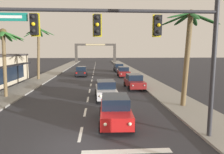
{
  "coord_description": "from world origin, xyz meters",
  "views": [
    {
      "loc": [
        0.98,
        -9.09,
        4.45
      ],
      "look_at": [
        2.12,
        8.0,
        2.2
      ],
      "focal_mm": 32.92,
      "sensor_mm": 36.0,
      "label": 1
    }
  ],
  "objects_px": {
    "sedan_oncoming_far": "(81,71)",
    "palm_left_second": "(4,45)",
    "sedan_parked_far_kerb": "(134,81)",
    "palm_right_second": "(189,39)",
    "traffic_signal_mast": "(135,36)",
    "palm_left_third": "(39,43)",
    "sedan_parked_nearest_kerb": "(119,68)",
    "town_gateway_arch": "(95,50)",
    "sedan_third_in_queue": "(106,90)",
    "sedan_parked_mid_kerb": "(123,72)",
    "sedan_lead_at_stop_bar": "(115,110)"
  },
  "relations": [
    {
      "from": "sedan_parked_far_kerb",
      "to": "palm_right_second",
      "type": "bearing_deg",
      "value": -71.04
    },
    {
      "from": "sedan_parked_mid_kerb",
      "to": "palm_left_second",
      "type": "xyz_separation_m",
      "value": [
        -12.74,
        -14.5,
        4.02
      ]
    },
    {
      "from": "sedan_lead_at_stop_bar",
      "to": "sedan_parked_mid_kerb",
      "type": "bearing_deg",
      "value": 81.72
    },
    {
      "from": "traffic_signal_mast",
      "to": "sedan_parked_nearest_kerb",
      "type": "height_order",
      "value": "traffic_signal_mast"
    },
    {
      "from": "palm_left_third",
      "to": "palm_right_second",
      "type": "xyz_separation_m",
      "value": [
        15.57,
        -15.9,
        -0.26
      ]
    },
    {
      "from": "sedan_oncoming_far",
      "to": "palm_right_second",
      "type": "xyz_separation_m",
      "value": [
        9.77,
        -19.97,
        4.44
      ]
    },
    {
      "from": "traffic_signal_mast",
      "to": "sedan_parked_far_kerb",
      "type": "bearing_deg",
      "value": 79.98
    },
    {
      "from": "sedan_oncoming_far",
      "to": "palm_left_third",
      "type": "xyz_separation_m",
      "value": [
        -5.79,
        -4.07,
        4.7
      ]
    },
    {
      "from": "sedan_oncoming_far",
      "to": "palm_left_second",
      "type": "bearing_deg",
      "value": -109.5
    },
    {
      "from": "sedan_parked_mid_kerb",
      "to": "sedan_third_in_queue",
      "type": "bearing_deg",
      "value": -102.82
    },
    {
      "from": "traffic_signal_mast",
      "to": "town_gateway_arch",
      "type": "xyz_separation_m",
      "value": [
        -2.7,
        64.33,
        -0.73
      ]
    },
    {
      "from": "sedan_third_in_queue",
      "to": "sedan_oncoming_far",
      "type": "relative_size",
      "value": 1.0
    },
    {
      "from": "sedan_parked_mid_kerb",
      "to": "sedan_parked_nearest_kerb",
      "type": "bearing_deg",
      "value": 89.75
    },
    {
      "from": "sedan_parked_nearest_kerb",
      "to": "palm_right_second",
      "type": "distance_m",
      "value": 27.27
    },
    {
      "from": "sedan_lead_at_stop_bar",
      "to": "sedan_third_in_queue",
      "type": "distance_m",
      "value": 6.44
    },
    {
      "from": "sedan_oncoming_far",
      "to": "sedan_parked_far_kerb",
      "type": "xyz_separation_m",
      "value": [
        7.06,
        -12.08,
        0.0
      ]
    },
    {
      "from": "palm_left_third",
      "to": "town_gateway_arch",
      "type": "distance_m",
      "value": 43.41
    },
    {
      "from": "sedan_third_in_queue",
      "to": "palm_left_third",
      "type": "height_order",
      "value": "palm_left_third"
    },
    {
      "from": "sedan_parked_mid_kerb",
      "to": "sedan_parked_far_kerb",
      "type": "relative_size",
      "value": 0.99
    },
    {
      "from": "sedan_lead_at_stop_bar",
      "to": "palm_left_second",
      "type": "xyz_separation_m",
      "value": [
        -9.56,
        7.38,
        4.02
      ]
    },
    {
      "from": "traffic_signal_mast",
      "to": "sedan_parked_far_kerb",
      "type": "height_order",
      "value": "traffic_signal_mast"
    },
    {
      "from": "sedan_oncoming_far",
      "to": "palm_left_third",
      "type": "relative_size",
      "value": 0.57
    },
    {
      "from": "traffic_signal_mast",
      "to": "palm_left_third",
      "type": "distance_m",
      "value": 24.03
    },
    {
      "from": "sedan_oncoming_far",
      "to": "sedan_parked_far_kerb",
      "type": "distance_m",
      "value": 14.0
    },
    {
      "from": "sedan_oncoming_far",
      "to": "sedan_parked_far_kerb",
      "type": "relative_size",
      "value": 1.0
    },
    {
      "from": "sedan_third_in_queue",
      "to": "palm_left_second",
      "type": "distance_m",
      "value": 10.11
    },
    {
      "from": "sedan_oncoming_far",
      "to": "sedan_third_in_queue",
      "type": "bearing_deg",
      "value": -77.89
    },
    {
      "from": "sedan_parked_far_kerb",
      "to": "palm_left_second",
      "type": "relative_size",
      "value": 0.7
    },
    {
      "from": "sedan_lead_at_stop_bar",
      "to": "sedan_third_in_queue",
      "type": "bearing_deg",
      "value": 92.98
    },
    {
      "from": "sedan_third_in_queue",
      "to": "sedan_parked_far_kerb",
      "type": "distance_m",
      "value": 5.86
    },
    {
      "from": "sedan_third_in_queue",
      "to": "palm_right_second",
      "type": "xyz_separation_m",
      "value": [
        6.16,
        -3.15,
        4.44
      ]
    },
    {
      "from": "traffic_signal_mast",
      "to": "sedan_oncoming_far",
      "type": "bearing_deg",
      "value": 100.27
    },
    {
      "from": "sedan_parked_mid_kerb",
      "to": "town_gateway_arch",
      "type": "height_order",
      "value": "town_gateway_arch"
    },
    {
      "from": "sedan_parked_mid_kerb",
      "to": "town_gateway_arch",
      "type": "distance_m",
      "value": 40.47
    },
    {
      "from": "sedan_oncoming_far",
      "to": "sedan_parked_far_kerb",
      "type": "height_order",
      "value": "same"
    },
    {
      "from": "sedan_parked_far_kerb",
      "to": "palm_left_second",
      "type": "bearing_deg",
      "value": -163.42
    },
    {
      "from": "traffic_signal_mast",
      "to": "sedan_oncoming_far",
      "type": "relative_size",
      "value": 2.53
    },
    {
      "from": "sedan_third_in_queue",
      "to": "palm_left_third",
      "type": "xyz_separation_m",
      "value": [
        -9.4,
        12.74,
        4.7
      ]
    },
    {
      "from": "sedan_parked_nearest_kerb",
      "to": "sedan_third_in_queue",
      "type": "bearing_deg",
      "value": -98.55
    },
    {
      "from": "sedan_parked_nearest_kerb",
      "to": "town_gateway_arch",
      "type": "distance_m",
      "value": 32.42
    },
    {
      "from": "sedan_third_in_queue",
      "to": "sedan_parked_nearest_kerb",
      "type": "height_order",
      "value": "same"
    },
    {
      "from": "traffic_signal_mast",
      "to": "sedan_oncoming_far",
      "type": "distance_m",
      "value": 26.46
    },
    {
      "from": "sedan_parked_far_kerb",
      "to": "palm_right_second",
      "type": "xyz_separation_m",
      "value": [
        2.71,
        -7.88,
        4.44
      ]
    },
    {
      "from": "sedan_oncoming_far",
      "to": "sedan_parked_mid_kerb",
      "type": "relative_size",
      "value": 1.01
    },
    {
      "from": "sedan_third_in_queue",
      "to": "sedan_parked_mid_kerb",
      "type": "relative_size",
      "value": 1.01
    },
    {
      "from": "sedan_third_in_queue",
      "to": "sedan_parked_mid_kerb",
      "type": "bearing_deg",
      "value": 77.18
    },
    {
      "from": "traffic_signal_mast",
      "to": "palm_left_third",
      "type": "height_order",
      "value": "palm_left_third"
    },
    {
      "from": "traffic_signal_mast",
      "to": "palm_left_third",
      "type": "xyz_separation_m",
      "value": [
        -10.45,
        21.63,
        0.48
      ]
    },
    {
      "from": "sedan_third_in_queue",
      "to": "town_gateway_arch",
      "type": "relative_size",
      "value": 0.31
    },
    {
      "from": "sedan_parked_far_kerb",
      "to": "palm_left_third",
      "type": "bearing_deg",
      "value": 148.07
    }
  ]
}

